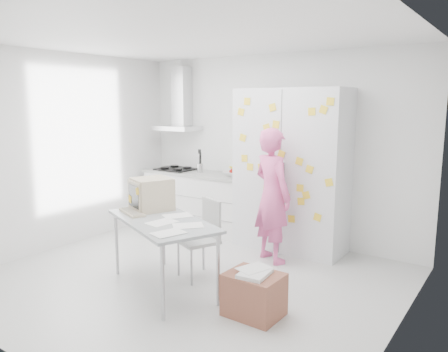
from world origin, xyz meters
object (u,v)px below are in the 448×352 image
Objects in this scene: person at (272,196)px; desk at (155,205)px; cardboard_box at (254,294)px; chair at (203,233)px.

person reaches higher than desk.
desk is at bearing 175.31° from cardboard_box.
person is 1.06m from chair.
cardboard_box is (1.38, -0.11, -0.66)m from desk.
person is 1.64m from cardboard_box.
desk is at bearing 82.82° from person.
person reaches higher than chair.
cardboard_box is (0.98, -0.48, -0.30)m from chair.
desk is (-0.80, -1.29, 0.02)m from person.
cardboard_box is (0.58, -1.40, -0.64)m from person.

